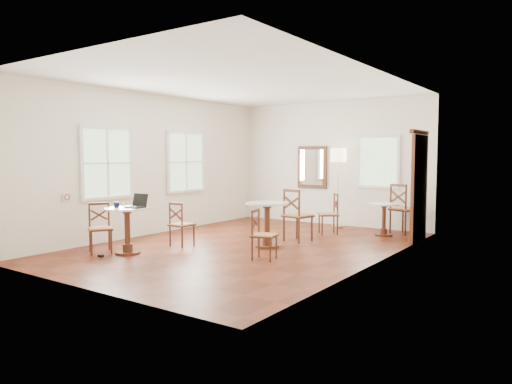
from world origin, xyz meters
TOP-DOWN VIEW (x-y plane):
  - ground at (0.00, 0.00)m, footprint 7.00×7.00m
  - room_shell at (-0.06, 0.27)m, footprint 5.02×7.02m
  - cafe_table_near at (-1.28, -1.74)m, footprint 0.76×0.76m
  - cafe_table_mid at (0.36, 0.14)m, footprint 0.79×0.79m
  - cafe_table_back at (1.68, 2.62)m, footprint 0.65×0.65m
  - chair_near_a at (-1.01, -0.70)m, footprint 0.38×0.38m
  - chair_near_b at (-1.77, -1.93)m, footprint 0.55×0.55m
  - chair_mid_a at (0.50, 1.00)m, footprint 0.56×0.56m
  - chair_mid_b at (0.89, -0.76)m, footprint 0.46×0.46m
  - chair_back_a at (1.92, 3.13)m, footprint 0.65×0.65m
  - chair_back_b at (0.63, 2.16)m, footprint 0.57×0.57m
  - floor_lamp at (0.36, 3.15)m, footprint 0.36×0.36m
  - laptop at (-1.17, -1.60)m, footprint 0.34×0.29m
  - mouse at (-1.11, -1.68)m, footprint 0.10×0.08m
  - navy_mug at (-1.44, -1.83)m, footprint 0.12×0.08m
  - water_glass at (-1.12, -1.92)m, footprint 0.06×0.06m
  - power_adapter at (-1.44, -2.17)m, footprint 0.10×0.06m

SIDE VIEW (x-z plane):
  - ground at x=0.00m, z-range 0.00..0.00m
  - power_adapter at x=-1.44m, z-range 0.00..0.04m
  - chair_mid_b at x=0.89m, z-range 0.00..0.81m
  - chair_near_a at x=-1.01m, z-range 0.00..0.83m
  - cafe_table_back at x=1.68m, z-range 0.08..0.77m
  - chair_near_b at x=-1.77m, z-range 0.00..0.86m
  - chair_back_b at x=0.63m, z-range 0.00..0.87m
  - cafe_table_near at x=-1.28m, z-range 0.10..0.90m
  - cafe_table_mid at x=0.36m, z-range 0.10..0.93m
  - chair_mid_a at x=0.50m, z-range 0.00..1.04m
  - chair_back_a at x=1.92m, z-range 0.00..1.09m
  - mouse at x=-1.11m, z-range 0.80..0.84m
  - navy_mug at x=-1.44m, z-range 0.80..0.90m
  - water_glass at x=-1.12m, z-range 0.80..0.91m
  - laptop at x=-1.17m, z-range 0.75..0.98m
  - floor_lamp at x=0.36m, z-range 0.65..2.51m
  - room_shell at x=-0.06m, z-range 0.38..3.39m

